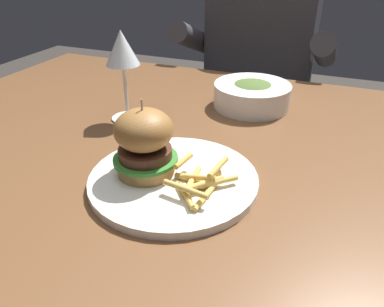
# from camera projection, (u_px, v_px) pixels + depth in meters

# --- Properties ---
(dining_table) EXTENTS (1.39, 0.90, 0.74)m
(dining_table) POSITION_uv_depth(u_px,v_px,m) (208.00, 178.00, 0.77)
(dining_table) COLOR brown
(dining_table) RESTS_ON ground
(main_plate) EXTENTS (0.27, 0.27, 0.01)m
(main_plate) POSITION_uv_depth(u_px,v_px,m) (174.00, 180.00, 0.60)
(main_plate) COLOR white
(main_plate) RESTS_ON dining_table
(burger_sandwich) EXTENTS (0.10, 0.10, 0.13)m
(burger_sandwich) POSITION_uv_depth(u_px,v_px,m) (144.00, 142.00, 0.59)
(burger_sandwich) COLOR #B78447
(burger_sandwich) RESTS_ON main_plate
(fries_pile) EXTENTS (0.10, 0.12, 0.03)m
(fries_pile) POSITION_uv_depth(u_px,v_px,m) (200.00, 182.00, 0.56)
(fries_pile) COLOR #E0B251
(fries_pile) RESTS_ON main_plate
(wine_glass) EXTENTS (0.07, 0.07, 0.19)m
(wine_glass) POSITION_uv_depth(u_px,v_px,m) (122.00, 52.00, 0.76)
(wine_glass) COLOR silver
(wine_glass) RESTS_ON dining_table
(soup_bowl) EXTENTS (0.18, 0.18, 0.06)m
(soup_bowl) POSITION_uv_depth(u_px,v_px,m) (252.00, 94.00, 0.88)
(soup_bowl) COLOR white
(soup_bowl) RESTS_ON dining_table
(diner_person) EXTENTS (0.51, 0.36, 1.18)m
(diner_person) POSITION_uv_depth(u_px,v_px,m) (256.00, 98.00, 1.43)
(diner_person) COLOR #282833
(diner_person) RESTS_ON ground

